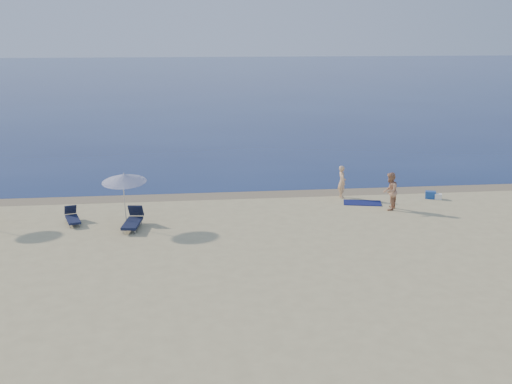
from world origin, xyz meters
TOP-DOWN VIEW (x-y plane):
  - sea at (0.00, 100.00)m, footprint 240.00×160.00m
  - wet_sand_strip at (0.00, 19.40)m, footprint 240.00×1.60m
  - person_left at (2.34, 18.31)m, footprint 0.41×0.60m
  - person_right at (3.99, 15.90)m, footprint 1.00×1.07m
  - beach_towel at (3.07, 17.13)m, footprint 1.96×1.38m
  - white_bag at (6.95, 17.38)m, footprint 0.40×0.37m
  - blue_cooler at (6.65, 17.61)m, footprint 0.60×0.51m
  - umbrella_near at (-7.88, 14.73)m, footprint 2.18×2.20m
  - lounger_left at (-10.20, 15.45)m, footprint 0.91×1.62m
  - lounger_right at (-7.58, 14.47)m, footprint 0.87×1.95m

SIDE VIEW (x-z plane):
  - wet_sand_strip at x=0.00m, z-range 0.00..0.00m
  - sea at x=0.00m, z-range 0.00..0.01m
  - beach_towel at x=3.07m, z-range 0.00..0.03m
  - white_bag at x=6.95m, z-range 0.00..0.28m
  - blue_cooler at x=6.65m, z-range 0.00..0.36m
  - lounger_left at x=-10.20m, z-range -0.09..0.59m
  - lounger_right at x=-7.58m, z-range -0.11..0.72m
  - person_left at x=2.34m, z-range 0.00..1.60m
  - person_right at x=3.99m, z-range 0.00..1.75m
  - umbrella_near at x=-7.88m, z-range 0.89..3.30m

